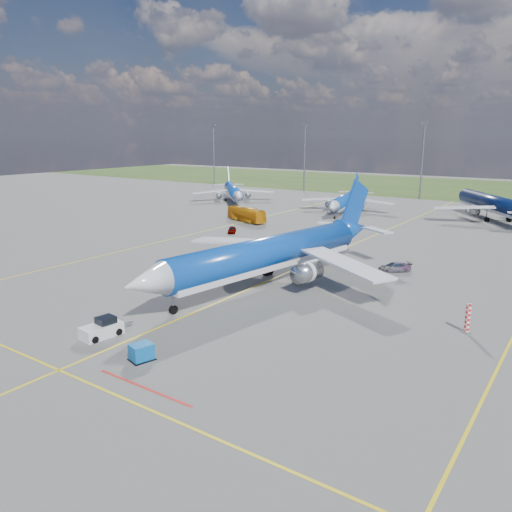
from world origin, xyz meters
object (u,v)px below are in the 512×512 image
Objects in this scene: warning_post at (468,318)px; apron_bus at (246,215)px; bg_jet_nw at (233,202)px; main_airliner at (268,284)px; pushback_tug at (102,329)px; uld_container at (142,352)px; bg_jet_n at (492,220)px; service_car_a at (232,230)px; bg_jet_nnw at (345,212)px; baggage_tug_c at (339,229)px; service_car_c at (395,267)px; service_car_b at (280,242)px.

apron_bus is at bearing 144.43° from warning_post.
main_airliner reaches higher than bg_jet_nw.
pushback_tug reaches higher than uld_container.
bg_jet_n is 61.00m from service_car_a.
bg_jet_nw is (-78.25, 64.65, -1.50)m from warning_post.
warning_post is 101.51m from bg_jet_nw.
pushback_tug is at bearing -90.01° from main_airliner.
baggage_tug_c is (10.01, -24.27, 0.54)m from bg_jet_nnw.
main_airliner is at bearing 42.44° from bg_jet_n.
uld_container is at bearing 47.30° from bg_jet_n.
uld_container reaches higher than service_car_c.
bg_jet_n reaches higher than pushback_tug.
service_car_a is 21.52m from baggage_tug_c.
uld_container reaches higher than baggage_tug_c.
uld_container is 71.10m from apron_bus.
bg_jet_nnw is at bearing 47.44° from service_car_a.
main_airliner is (18.21, -62.59, 0.00)m from bg_jet_nnw.
warning_post is 22.63m from service_car_c.
service_car_c is (22.80, -5.41, 0.10)m from service_car_b.
main_airliner is 25.10× the size of uld_container.
bg_jet_n is at bearing 17.50° from service_car_a.
service_car_b is (41.71, -41.27, 0.57)m from bg_jet_nw.
bg_jet_nw is 2.97× the size of apron_bus.
warning_post is 78.15m from bg_jet_nnw.
uld_container is (-11.04, -96.57, 0.73)m from bg_jet_n.
service_car_c reaches higher than service_car_a.
service_car_b is (-36.54, 23.38, -0.93)m from warning_post.
pushback_tug is 53.14m from service_car_a.
apron_bus reaches higher than service_car_b.
service_car_b is at bearing 123.89° from uld_container.
main_airliner reaches higher than bg_jet_n.
main_airliner is at bearing -142.66° from service_car_b.
warning_post is 0.81× the size of service_car_a.
main_airliner reaches higher than service_car_b.
uld_container is 57.68m from service_car_a.
bg_jet_n is at bearing 74.90° from baggage_tug_c.
pushback_tug is (14.46, -86.17, 0.75)m from bg_jet_nnw.
service_car_b is (6.83, -41.62, 0.57)m from bg_jet_nnw.
pushback_tug is 41.98m from service_car_c.
pushback_tug is 7.27m from uld_container.
bg_jet_nnw is 26.26m from baggage_tug_c.
bg_jet_nw reaches higher than service_car_c.
service_car_a is (-6.94, -37.53, 0.63)m from bg_jet_nnw.
pushback_tug is 66.62m from apron_bus.
baggage_tug_c is at bearing 116.48° from uld_container.
uld_container is (56.45, -87.32, 0.73)m from bg_jet_nw.
service_car_a is at bearing -113.41° from bg_jet_nnw.
service_car_a is at bearing 135.77° from uld_container.
bg_jet_nw reaches higher than baggage_tug_c.
bg_jet_nnw is at bearing -42.89° from bg_jet_nw.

